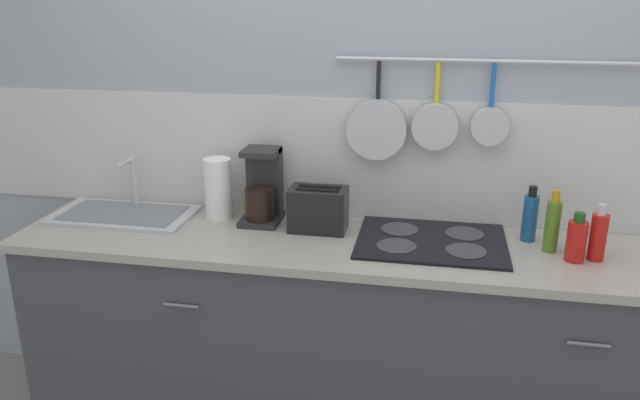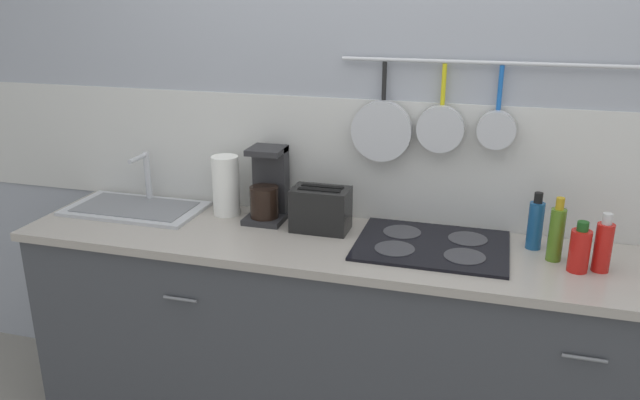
{
  "view_description": "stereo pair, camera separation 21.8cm",
  "coord_description": "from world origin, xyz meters",
  "px_view_note": "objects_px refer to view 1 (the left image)",
  "views": [
    {
      "loc": [
        0.18,
        -2.25,
        1.86
      ],
      "look_at": [
        -0.25,
        0.0,
        1.08
      ],
      "focal_mm": 35.0,
      "sensor_mm": 36.0,
      "label": 1
    },
    {
      "loc": [
        0.39,
        -2.2,
        1.86
      ],
      "look_at": [
        -0.25,
        0.0,
        1.08
      ],
      "focal_mm": 35.0,
      "sensor_mm": 36.0,
      "label": 2
    }
  ],
  "objects_px": {
    "paper_towel_roll": "(218,188)",
    "bottle_hot_sauce": "(552,225)",
    "bottle_cooking_wine": "(576,240)",
    "coffee_maker": "(262,191)",
    "bottle_olive_oil": "(598,236)",
    "toaster": "(318,209)",
    "bottle_vinegar": "(530,217)"
  },
  "relations": [
    {
      "from": "paper_towel_roll",
      "to": "bottle_hot_sauce",
      "type": "xyz_separation_m",
      "value": [
        1.35,
        -0.12,
        -0.02
      ]
    },
    {
      "from": "paper_towel_roll",
      "to": "bottle_cooking_wine",
      "type": "relative_size",
      "value": 1.41
    },
    {
      "from": "paper_towel_roll",
      "to": "coffee_maker",
      "type": "bearing_deg",
      "value": -0.19
    },
    {
      "from": "paper_towel_roll",
      "to": "coffee_maker",
      "type": "distance_m",
      "value": 0.2
    },
    {
      "from": "coffee_maker",
      "to": "bottle_hot_sauce",
      "type": "relative_size",
      "value": 1.31
    },
    {
      "from": "toaster",
      "to": "bottle_vinegar",
      "type": "distance_m",
      "value": 0.84
    },
    {
      "from": "bottle_olive_oil",
      "to": "bottle_cooking_wine",
      "type": "bearing_deg",
      "value": -162.27
    },
    {
      "from": "coffee_maker",
      "to": "bottle_hot_sauce",
      "type": "xyz_separation_m",
      "value": [
        1.16,
        -0.12,
        -0.02
      ]
    },
    {
      "from": "bottle_vinegar",
      "to": "paper_towel_roll",
      "type": "bearing_deg",
      "value": 178.8
    },
    {
      "from": "bottle_vinegar",
      "to": "bottle_olive_oil",
      "type": "distance_m",
      "value": 0.26
    },
    {
      "from": "toaster",
      "to": "bottle_hot_sauce",
      "type": "relative_size",
      "value": 1.03
    },
    {
      "from": "bottle_hot_sauce",
      "to": "bottle_cooking_wine",
      "type": "bearing_deg",
      "value": -45.21
    },
    {
      "from": "bottle_cooking_wine",
      "to": "bottle_olive_oil",
      "type": "height_order",
      "value": "bottle_olive_oil"
    },
    {
      "from": "bottle_vinegar",
      "to": "toaster",
      "type": "bearing_deg",
      "value": -176.95
    },
    {
      "from": "bottle_hot_sauce",
      "to": "bottle_cooking_wine",
      "type": "relative_size",
      "value": 1.3
    },
    {
      "from": "coffee_maker",
      "to": "toaster",
      "type": "distance_m",
      "value": 0.27
    },
    {
      "from": "coffee_maker",
      "to": "bottle_cooking_wine",
      "type": "distance_m",
      "value": 1.25
    },
    {
      "from": "paper_towel_roll",
      "to": "bottle_olive_oil",
      "type": "height_order",
      "value": "paper_towel_roll"
    },
    {
      "from": "toaster",
      "to": "bottle_olive_oil",
      "type": "height_order",
      "value": "bottle_olive_oil"
    },
    {
      "from": "bottle_hot_sauce",
      "to": "bottle_olive_oil",
      "type": "height_order",
      "value": "bottle_hot_sauce"
    },
    {
      "from": "bottle_vinegar",
      "to": "bottle_cooking_wine",
      "type": "height_order",
      "value": "bottle_vinegar"
    },
    {
      "from": "bottle_vinegar",
      "to": "bottle_cooking_wine",
      "type": "bearing_deg",
      "value": -50.26
    },
    {
      "from": "coffee_maker",
      "to": "bottle_vinegar",
      "type": "xyz_separation_m",
      "value": [
        1.09,
        -0.03,
        -0.03
      ]
    },
    {
      "from": "bottle_vinegar",
      "to": "bottle_hot_sauce",
      "type": "distance_m",
      "value": 0.12
    },
    {
      "from": "bottle_vinegar",
      "to": "bottle_hot_sauce",
      "type": "bearing_deg",
      "value": -54.8
    },
    {
      "from": "paper_towel_roll",
      "to": "bottle_hot_sauce",
      "type": "relative_size",
      "value": 1.08
    },
    {
      "from": "coffee_maker",
      "to": "bottle_olive_oil",
      "type": "relative_size",
      "value": 1.47
    },
    {
      "from": "toaster",
      "to": "bottle_hot_sauce",
      "type": "height_order",
      "value": "bottle_hot_sauce"
    },
    {
      "from": "toaster",
      "to": "bottle_cooking_wine",
      "type": "bearing_deg",
      "value": -7.41
    },
    {
      "from": "bottle_vinegar",
      "to": "bottle_cooking_wine",
      "type": "xyz_separation_m",
      "value": [
        0.14,
        -0.17,
        -0.02
      ]
    },
    {
      "from": "bottle_cooking_wine",
      "to": "bottle_olive_oil",
      "type": "relative_size",
      "value": 0.86
    },
    {
      "from": "coffee_maker",
      "to": "toaster",
      "type": "height_order",
      "value": "coffee_maker"
    }
  ]
}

